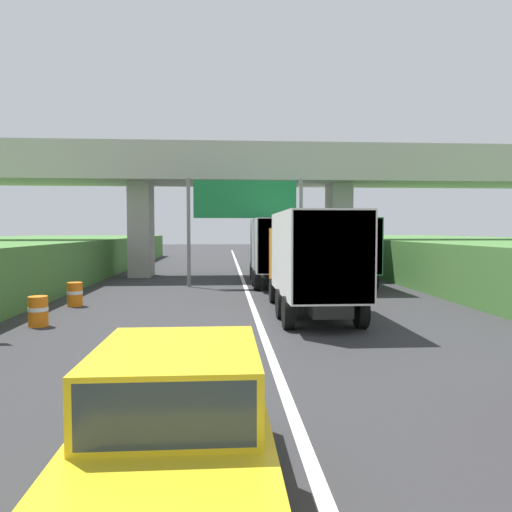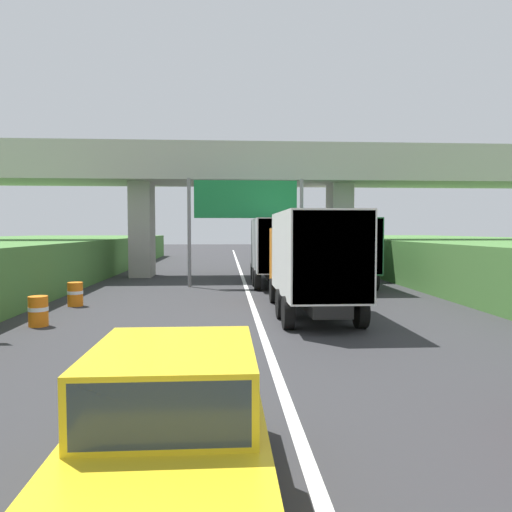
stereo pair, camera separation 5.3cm
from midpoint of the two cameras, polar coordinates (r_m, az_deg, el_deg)
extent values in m
cube|color=white|center=(23.92, -1.30, -3.77)|extent=(0.20, 90.19, 0.01)
cube|color=#ADA89E|center=(30.22, -1.83, 9.66)|extent=(40.00, 4.80, 1.10)
cube|color=#ADA89E|center=(28.18, -1.68, 12.41)|extent=(40.00, 0.36, 1.10)
cube|color=#ADA89E|center=(32.56, -1.97, 11.14)|extent=(40.00, 0.36, 1.10)
cube|color=#9F9A91|center=(30.44, -13.55, 3.05)|extent=(1.30, 2.20, 5.78)
cube|color=#9F9A91|center=(30.86, 9.75, 3.09)|extent=(1.30, 2.20, 5.78)
cylinder|color=slate|center=(24.34, -8.09, 2.77)|extent=(0.18, 0.18, 5.48)
cylinder|color=slate|center=(24.58, 5.30, 2.79)|extent=(0.18, 0.18, 5.48)
cube|color=#167238|center=(24.34, -1.37, 6.77)|extent=(5.20, 0.12, 1.90)
cube|color=white|center=(24.33, -1.37, 6.77)|extent=(4.89, 0.01, 1.67)
cube|color=black|center=(34.01, 6.84, -0.65)|extent=(1.10, 7.30, 0.36)
cube|color=black|center=(36.51, 6.10, 1.54)|extent=(2.10, 2.10, 2.10)
cube|color=#2D3842|center=(37.51, 5.84, 2.04)|extent=(1.89, 0.06, 0.90)
cube|color=#B7B7B2|center=(32.91, 7.19, 1.80)|extent=(2.30, 5.20, 2.60)
cube|color=gray|center=(30.38, 8.12, 1.69)|extent=(2.21, 0.04, 2.50)
cylinder|color=black|center=(36.42, 4.58, -0.68)|extent=(0.30, 0.96, 0.96)
cylinder|color=black|center=(36.75, 7.58, -0.66)|extent=(0.30, 0.96, 0.96)
cylinder|color=black|center=(31.40, 5.75, -1.28)|extent=(0.30, 0.96, 0.96)
cylinder|color=black|center=(31.82, 9.55, -1.25)|extent=(0.30, 0.96, 0.96)
cylinder|color=black|center=(33.06, 5.26, -1.06)|extent=(0.30, 0.96, 0.96)
cylinder|color=black|center=(33.46, 8.89, -1.04)|extent=(0.30, 0.96, 0.96)
cube|color=black|center=(25.37, 2.08, -1.90)|extent=(1.10, 7.30, 0.36)
cube|color=#B2B5B7|center=(27.88, 1.54, 1.09)|extent=(2.10, 2.10, 2.10)
cube|color=#2D3842|center=(28.89, 1.36, 1.75)|extent=(1.89, 0.06, 0.90)
cube|color=#B2B5B7|center=(24.24, 2.34, 1.38)|extent=(2.30, 5.20, 2.60)
cube|color=gray|center=(21.68, 3.07, 1.18)|extent=(2.21, 0.04, 2.50)
cylinder|color=black|center=(27.89, -0.45, -1.82)|extent=(0.30, 0.96, 0.96)
cylinder|color=black|center=(28.07, 3.51, -1.79)|extent=(0.30, 0.96, 0.96)
cylinder|color=black|center=(22.84, 0.04, -2.90)|extent=(0.30, 0.96, 0.96)
cylinder|color=black|center=(23.08, 5.36, -2.85)|extent=(0.30, 0.96, 0.96)
cylinder|color=black|center=(24.52, -0.22, -2.49)|extent=(0.30, 0.96, 0.96)
cylinder|color=black|center=(24.74, 4.74, -2.45)|extent=(0.30, 0.96, 0.96)
cube|color=black|center=(25.29, 9.71, -1.95)|extent=(1.10, 7.30, 0.36)
cube|color=#236B38|center=(27.74, 8.48, 1.04)|extent=(2.10, 2.10, 2.10)
cube|color=#2D3842|center=(28.73, 8.05, 1.71)|extent=(1.89, 0.06, 0.90)
cube|color=#236B38|center=(24.18, 10.32, 1.33)|extent=(2.30, 5.20, 2.60)
cube|color=#1A502A|center=(21.69, 11.97, 1.12)|extent=(2.21, 0.04, 2.50)
cylinder|color=black|center=(27.64, 6.49, -1.88)|extent=(0.30, 0.96, 0.96)
cylinder|color=black|center=(28.05, 10.39, -1.84)|extent=(0.30, 0.96, 0.96)
cylinder|color=black|center=(22.66, 8.53, -2.98)|extent=(0.30, 0.96, 0.96)
cylinder|color=black|center=(23.21, 13.70, -2.89)|extent=(0.30, 0.96, 0.96)
cylinder|color=black|center=(24.31, 7.68, -2.56)|extent=(0.30, 0.96, 0.96)
cylinder|color=black|center=(24.82, 12.53, -2.49)|extent=(0.30, 0.96, 0.96)
cube|color=black|center=(16.50, 6.31, -4.59)|extent=(1.10, 7.30, 0.36)
cube|color=orange|center=(18.95, 4.96, 0.14)|extent=(2.10, 2.10, 2.10)
cube|color=#2D3842|center=(19.94, 4.52, 1.15)|extent=(1.89, 0.06, 0.90)
cube|color=silver|center=(15.34, 7.03, 0.38)|extent=(2.30, 5.20, 2.60)
cube|color=#A8A8A4|center=(12.82, 9.19, -0.16)|extent=(2.21, 0.04, 2.50)
cylinder|color=black|center=(18.95, 2.03, -4.13)|extent=(0.30, 0.96, 0.96)
cylinder|color=black|center=(19.24, 7.80, -4.05)|extent=(0.30, 0.96, 0.96)
cylinder|color=black|center=(13.95, 3.74, -6.74)|extent=(0.30, 0.96, 0.96)
cylinder|color=black|center=(14.38, 12.28, -6.50)|extent=(0.30, 0.96, 0.96)
cylinder|color=black|center=(15.60, 2.93, -5.69)|extent=(0.30, 0.96, 0.96)
cylinder|color=black|center=(15.99, 10.60, -5.52)|extent=(0.30, 0.96, 0.96)
cube|color=gold|center=(5.29, -9.41, -20.98)|extent=(1.76, 4.10, 0.76)
cube|color=gold|center=(4.90, -9.66, -14.21)|extent=(1.56, 1.90, 0.64)
cube|color=#2D3842|center=(4.04, -11.07, -18.06)|extent=(1.44, 0.06, 0.54)
cylinder|color=black|center=(6.72, -15.64, -19.21)|extent=(0.22, 0.64, 0.64)
cylinder|color=black|center=(6.59, -0.68, -19.52)|extent=(0.22, 0.64, 0.64)
cylinder|color=orange|center=(15.71, -24.61, -6.01)|extent=(0.56, 0.56, 0.90)
cylinder|color=white|center=(15.70, -24.61, -5.75)|extent=(0.57, 0.57, 0.12)
cylinder|color=orange|center=(19.31, -20.84, -4.29)|extent=(0.56, 0.56, 0.90)
cylinder|color=white|center=(19.30, -20.85, -4.07)|extent=(0.57, 0.57, 0.12)
camera|label=1|loc=(0.03, -90.10, -0.01)|focal=33.59mm
camera|label=2|loc=(0.03, 89.90, 0.01)|focal=33.59mm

